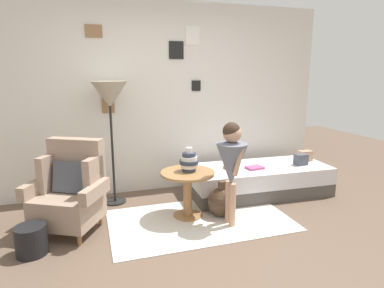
{
  "coord_description": "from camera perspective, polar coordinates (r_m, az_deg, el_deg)",
  "views": [
    {
      "loc": [
        -0.97,
        -2.57,
        1.66
      ],
      "look_at": [
        0.15,
        0.95,
        0.85
      ],
      "focal_mm": 30.6,
      "sensor_mm": 36.0,
      "label": 1
    }
  ],
  "objects": [
    {
      "name": "armchair",
      "position": [
        3.71,
        -20.42,
        -7.64
      ],
      "size": [
        0.9,
        0.83,
        0.97
      ],
      "color": "olive",
      "rests_on": "ground"
    },
    {
      "name": "person_child",
      "position": [
        3.53,
        6.91,
        -2.84
      ],
      "size": [
        0.34,
        0.34,
        1.15
      ],
      "color": "tan",
      "rests_on": "ground"
    },
    {
      "name": "demijohn_near",
      "position": [
        3.92,
        5.2,
        -9.95
      ],
      "size": [
        0.34,
        0.34,
        0.43
      ],
      "color": "#473323",
      "rests_on": "ground"
    },
    {
      "name": "ground_plane",
      "position": [
        3.2,
        2.76,
        -18.81
      ],
      "size": [
        12.0,
        12.0,
        0.0
      ],
      "primitive_type": "plane",
      "color": "brown"
    },
    {
      "name": "pillow_mid",
      "position": [
        4.79,
        18.44,
        -2.59
      ],
      "size": [
        0.18,
        0.14,
        0.15
      ],
      "primitive_type": "cube",
      "rotation": [
        0.0,
        0.0,
        0.1
      ],
      "color": "#474C56",
      "rests_on": "daybed"
    },
    {
      "name": "magazine_basket",
      "position": [
        3.49,
        -26.24,
        -14.81
      ],
      "size": [
        0.28,
        0.28,
        0.28
      ],
      "primitive_type": "cylinder",
      "color": "black",
      "rests_on": "ground"
    },
    {
      "name": "side_table",
      "position": [
        3.8,
        -0.77,
        -7.02
      ],
      "size": [
        0.62,
        0.62,
        0.55
      ],
      "color": "#9E7042",
      "rests_on": "ground"
    },
    {
      "name": "daybed",
      "position": [
        4.66,
        11.56,
        -6.16
      ],
      "size": [
        1.93,
        0.87,
        0.4
      ],
      "color": "#4C4742",
      "rests_on": "ground"
    },
    {
      "name": "floor_lamp",
      "position": [
        4.15,
        -14.16,
        7.73
      ],
      "size": [
        0.44,
        0.44,
        1.56
      ],
      "color": "black",
      "rests_on": "ground"
    },
    {
      "name": "gallery_wall",
      "position": [
        4.63,
        -5.59,
        7.89
      ],
      "size": [
        4.8,
        0.12,
        2.6
      ],
      "color": "silver",
      "rests_on": "ground"
    },
    {
      "name": "book_on_daybed",
      "position": [
        4.46,
        10.86,
        -4.08
      ],
      "size": [
        0.24,
        0.19,
        0.03
      ],
      "primitive_type": "cube",
      "rotation": [
        0.0,
        0.0,
        0.14
      ],
      "color": "#B94F86",
      "rests_on": "daybed"
    },
    {
      "name": "pillow_head",
      "position": [
        5.04,
        19.11,
        -1.94
      ],
      "size": [
        0.19,
        0.13,
        0.15
      ],
      "primitive_type": "cube",
      "rotation": [
        0.0,
        0.0,
        -0.04
      ],
      "color": "tan",
      "rests_on": "daybed"
    },
    {
      "name": "rug",
      "position": [
        3.84,
        1.38,
        -13.12
      ],
      "size": [
        2.03,
        1.18,
        0.01
      ],
      "primitive_type": "cube",
      "color": "silver",
      "rests_on": "ground"
    },
    {
      "name": "vase_striped",
      "position": [
        3.74,
        -0.53,
        -3.05
      ],
      "size": [
        0.22,
        0.22,
        0.28
      ],
      "color": "#2D384C",
      "rests_on": "side_table"
    }
  ]
}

